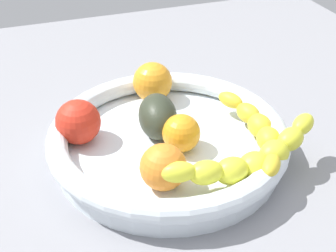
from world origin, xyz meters
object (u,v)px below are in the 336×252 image
object	(u,v)px
banana_draped_left	(259,131)
banana_draped_right	(251,158)
orange_front	(163,167)
orange_mid_right	(153,82)
avocado_dark	(158,116)
fruit_bowl	(168,140)
tomato_red	(78,122)
orange_mid_left	(181,133)

from	to	relation	value
banana_draped_left	banana_draped_right	bearing A→B (deg)	143.13
banana_draped_right	orange_front	distance (cm)	11.67
orange_mid_right	avocado_dark	bearing A→B (deg)	166.50
banana_draped_left	orange_mid_right	bearing A→B (deg)	30.77
fruit_bowl	avocado_dark	bearing A→B (deg)	9.61
avocado_dark	tomato_red	world-z (taller)	tomato_red
banana_draped_left	avocado_dark	distance (cm)	15.01
tomato_red	orange_mid_right	bearing A→B (deg)	-60.38
orange_mid_left	orange_mid_right	bearing A→B (deg)	-1.92
banana_draped_right	orange_mid_right	size ratio (longest dim) A/B	3.87
banana_draped_left	orange_front	size ratio (longest dim) A/B	3.52
orange_mid_right	avocado_dark	xyz separation A→B (cm)	(-9.71, 2.33, -0.43)
fruit_bowl	orange_front	size ratio (longest dim) A/B	5.73
orange_mid_left	tomato_red	world-z (taller)	tomato_red
orange_mid_left	avocado_dark	distance (cm)	5.39
banana_draped_right	avocado_dark	bearing A→B (deg)	31.01
banana_draped_left	orange_mid_right	xyz separation A→B (cm)	(17.56, 10.46, 0.93)
fruit_bowl	orange_mid_right	xyz separation A→B (cm)	(12.82, -1.81, 2.83)
avocado_dark	fruit_bowl	bearing A→B (deg)	-170.39
orange_mid_left	avocado_dark	world-z (taller)	avocado_dark
orange_mid_right	orange_mid_left	bearing A→B (deg)	178.08
banana_draped_right	orange_mid_right	bearing A→B (deg)	14.25
orange_front	tomato_red	xyz separation A→B (cm)	(13.64, 8.36, 0.24)
banana_draped_right	orange_mid_left	bearing A→B (deg)	36.47
fruit_bowl	orange_mid_right	size ratio (longest dim) A/B	5.34
tomato_red	fruit_bowl	bearing A→B (deg)	-112.16
orange_front	avocado_dark	world-z (taller)	orange_front
banana_draped_right	avocado_dark	distance (cm)	16.13
fruit_bowl	banana_draped_right	xyz separation A→B (cm)	(-10.72, -7.78, 2.50)
banana_draped_left	orange_mid_right	size ratio (longest dim) A/B	3.28
fruit_bowl	orange_mid_right	distance (cm)	13.25
orange_front	fruit_bowl	bearing A→B (deg)	-23.08
orange_front	avocado_dark	distance (cm)	12.25
avocado_dark	tomato_red	size ratio (longest dim) A/B	1.32
orange_front	orange_mid_left	distance (cm)	8.43
orange_mid_right	tomato_red	xyz separation A→B (cm)	(-7.90, 13.88, 0.01)
fruit_bowl	banana_draped_left	size ratio (longest dim) A/B	1.63
orange_front	banana_draped_left	bearing A→B (deg)	-76.03
banana_draped_left	orange_mid_right	world-z (taller)	orange_mid_right
orange_mid_left	tomato_red	distance (cm)	15.06
banana_draped_right	orange_front	xyz separation A→B (cm)	(2.00, 11.50, 0.11)
orange_front	orange_mid_right	xyz separation A→B (cm)	(21.54, -5.52, 0.23)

